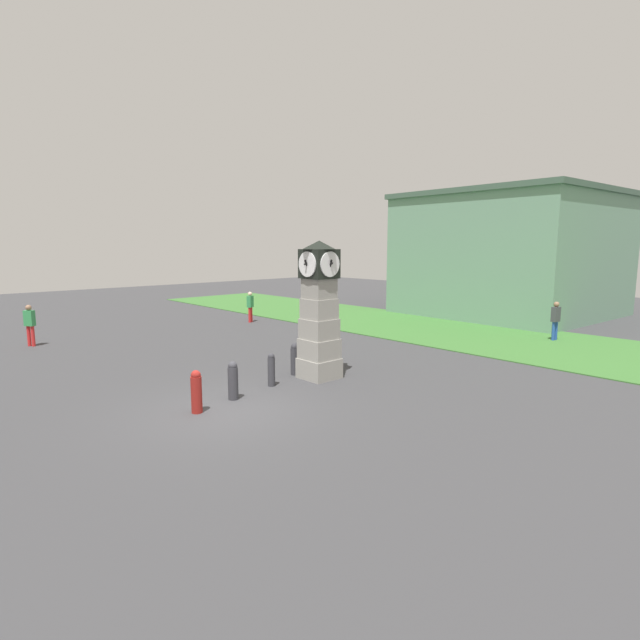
# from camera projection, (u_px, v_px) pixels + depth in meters

# --- Properties ---
(ground_plane) EXTENTS (79.38, 79.38, 0.00)m
(ground_plane) POSITION_uv_depth(u_px,v_px,m) (226.00, 410.00, 12.98)
(ground_plane) COLOR #38383A
(clock_tower) EXTENTS (1.21, 1.27, 4.39)m
(clock_tower) POSITION_uv_depth(u_px,v_px,m) (319.00, 313.00, 15.82)
(clock_tower) COLOR gray
(clock_tower) RESTS_ON ground_plane
(bollard_near_tower) EXTENTS (0.30, 0.30, 1.07)m
(bollard_near_tower) POSITION_uv_depth(u_px,v_px,m) (295.00, 359.00, 16.46)
(bollard_near_tower) COLOR #333338
(bollard_near_tower) RESTS_ON ground_plane
(bollard_mid_row) EXTENTS (0.22, 0.22, 1.02)m
(bollard_mid_row) POSITION_uv_depth(u_px,v_px,m) (271.00, 369.00, 15.13)
(bollard_mid_row) COLOR #333338
(bollard_mid_row) RESTS_ON ground_plane
(bollard_far_row) EXTENTS (0.28, 0.28, 1.08)m
(bollard_far_row) POSITION_uv_depth(u_px,v_px,m) (233.00, 380.00, 13.81)
(bollard_far_row) COLOR #333338
(bollard_far_row) RESTS_ON ground_plane
(bollard_end_row) EXTENTS (0.28, 0.28, 1.12)m
(bollard_end_row) POSITION_uv_depth(u_px,v_px,m) (196.00, 391.00, 12.70)
(bollard_end_row) COLOR maroon
(bollard_end_row) RESTS_ON ground_plane
(pedestrian_near_bench) EXTENTS (0.41, 0.47, 1.69)m
(pedestrian_near_bench) POSITION_uv_depth(u_px,v_px,m) (250.00, 305.00, 27.56)
(pedestrian_near_bench) COLOR red
(pedestrian_near_bench) RESTS_ON ground_plane
(pedestrian_crossing_lot) EXTENTS (0.46, 0.43, 1.77)m
(pedestrian_crossing_lot) POSITION_uv_depth(u_px,v_px,m) (30.00, 322.00, 21.00)
(pedestrian_crossing_lot) COLOR red
(pedestrian_crossing_lot) RESTS_ON ground_plane
(pedestrian_by_cars) EXTENTS (0.29, 0.43, 1.77)m
(pedestrian_by_cars) POSITION_uv_depth(u_px,v_px,m) (555.00, 318.00, 22.15)
(pedestrian_by_cars) COLOR #264CA5
(pedestrian_by_cars) RESTS_ON ground_plane
(warehouse_blue_far) EXTENTS (11.48, 11.43, 7.34)m
(warehouse_blue_far) POSITION_uv_depth(u_px,v_px,m) (510.00, 254.00, 30.70)
(warehouse_blue_far) COLOR gray
(warehouse_blue_far) RESTS_ON ground_plane
(grass_verge_far) EXTENTS (47.63, 7.88, 0.04)m
(grass_verge_far) POSITION_uv_depth(u_px,v_px,m) (464.00, 333.00, 24.13)
(grass_verge_far) COLOR #386B2D
(grass_verge_far) RESTS_ON ground_plane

